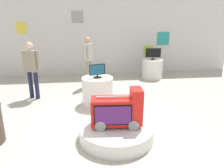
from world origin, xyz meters
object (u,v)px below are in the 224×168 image
(display_pedestal_left_rear, at_px, (152,69))
(display_pedestal_center_rear, at_px, (98,91))
(tv_on_center_rear, at_px, (97,71))
(shopper_browsing_rear, at_px, (88,58))
(tv_on_left_rear, at_px, (153,53))
(shopper_browsing_near_truck, at_px, (32,66))
(novelty_firetruck_tv, at_px, (117,111))
(main_display_pedestal, at_px, (116,132))

(display_pedestal_left_rear, distance_m, display_pedestal_center_rear, 3.37)
(display_pedestal_left_rear, height_order, display_pedestal_center_rear, same)
(display_pedestal_center_rear, distance_m, tv_on_center_rear, 0.56)
(display_pedestal_center_rear, distance_m, shopper_browsing_rear, 1.76)
(tv_on_left_rear, relative_size, tv_on_center_rear, 1.39)
(tv_on_left_rear, height_order, shopper_browsing_near_truck, shopper_browsing_near_truck)
(tv_on_left_rear, xyz_separation_m, shopper_browsing_near_truck, (-4.16, -1.78, -0.03))
(novelty_firetruck_tv, relative_size, tv_on_left_rear, 1.64)
(novelty_firetruck_tv, height_order, display_pedestal_center_rear, novelty_firetruck_tv)
(tv_on_left_rear, distance_m, shopper_browsing_rear, 2.65)
(novelty_firetruck_tv, bearing_deg, tv_on_center_rear, 98.41)
(main_display_pedestal, bearing_deg, tv_on_left_rear, 63.91)
(novelty_firetruck_tv, bearing_deg, shopper_browsing_rear, 97.74)
(display_pedestal_left_rear, bearing_deg, main_display_pedestal, -116.06)
(tv_on_left_rear, bearing_deg, shopper_browsing_near_truck, -156.86)
(display_pedestal_left_rear, height_order, tv_on_left_rear, tv_on_left_rear)
(display_pedestal_left_rear, bearing_deg, tv_on_left_rear, -84.04)
(display_pedestal_left_rear, height_order, shopper_browsing_rear, shopper_browsing_rear)
(tv_on_left_rear, height_order, shopper_browsing_rear, shopper_browsing_rear)
(shopper_browsing_near_truck, bearing_deg, tv_on_left_rear, 23.14)
(display_pedestal_center_rear, bearing_deg, tv_on_center_rear, -106.24)
(shopper_browsing_near_truck, bearing_deg, tv_on_center_rear, -20.04)
(tv_on_left_rear, distance_m, display_pedestal_center_rear, 3.43)
(tv_on_center_rear, bearing_deg, tv_on_left_rear, 46.35)
(tv_on_center_rear, bearing_deg, shopper_browsing_rear, 96.99)
(tv_on_left_rear, distance_m, tv_on_center_rear, 3.37)
(main_display_pedestal, xyz_separation_m, tv_on_left_rear, (2.08, 4.25, 0.86))
(novelty_firetruck_tv, bearing_deg, shopper_browsing_near_truck, 130.18)
(display_pedestal_center_rear, bearing_deg, novelty_firetruck_tv, -81.64)
(tv_on_left_rear, distance_m, shopper_browsing_near_truck, 4.52)
(display_pedestal_center_rear, distance_m, shopper_browsing_near_truck, 2.03)
(tv_on_center_rear, distance_m, shopper_browsing_near_truck, 1.94)
(shopper_browsing_rear, bearing_deg, display_pedestal_left_rear, 17.76)
(novelty_firetruck_tv, relative_size, display_pedestal_left_rear, 1.21)
(display_pedestal_left_rear, bearing_deg, novelty_firetruck_tv, -115.81)
(novelty_firetruck_tv, distance_m, shopper_browsing_near_truck, 3.27)
(novelty_firetruck_tv, bearing_deg, display_pedestal_left_rear, 64.19)
(main_display_pedestal, height_order, shopper_browsing_near_truck, shopper_browsing_near_truck)
(tv_on_center_rear, bearing_deg, main_display_pedestal, -82.13)
(novelty_firetruck_tv, relative_size, tv_on_center_rear, 2.28)
(display_pedestal_left_rear, xyz_separation_m, shopper_browsing_rear, (-2.53, -0.81, 0.63))
(main_display_pedestal, xyz_separation_m, novelty_firetruck_tv, (0.02, -0.01, 0.43))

